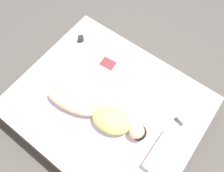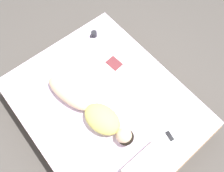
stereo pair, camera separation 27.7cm
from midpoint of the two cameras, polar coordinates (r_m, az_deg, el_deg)
ground_plane at (r=3.17m, az=0.67°, el=-7.32°), size 12.00×12.00×0.00m
bed at (r=2.95m, az=0.72°, el=-5.95°), size 1.94×2.35×0.45m
person at (r=2.60m, az=-2.29°, el=-6.84°), size 0.50×1.32×0.20m
open_magazine at (r=3.03m, az=4.72°, el=6.94°), size 0.50×0.32×0.01m
coffee_mug at (r=3.23m, az=-2.26°, el=13.18°), size 0.12×0.09×0.08m
cell_phone at (r=2.73m, az=17.69°, el=-12.69°), size 0.10×0.16×0.01m
pillow at (r=2.56m, az=12.92°, el=-20.45°), size 0.51×0.35×0.11m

